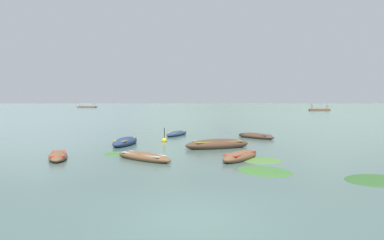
{
  "coord_description": "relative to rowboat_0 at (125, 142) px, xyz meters",
  "views": [
    {
      "loc": [
        -0.07,
        -8.83,
        3.08
      ],
      "look_at": [
        0.31,
        31.1,
        0.98
      ],
      "focal_mm": 31.35,
      "sensor_mm": 36.0,
      "label": 1
    }
  ],
  "objects": [
    {
      "name": "mountain_2",
      "position": [
        -136.84,
        2252.02,
        251.07
      ],
      "size": [
        1249.97,
        1249.97,
        502.57
      ],
      "primitive_type": "cone",
      "color": "slate",
      "rests_on": "ground"
    },
    {
      "name": "rowboat_1",
      "position": [
        7.38,
        -6.46,
        -0.03
      ],
      "size": [
        2.81,
        3.28,
        0.6
      ],
      "color": "brown",
      "rests_on": "ground"
    },
    {
      "name": "rowboat_5",
      "position": [
        6.56,
        -1.8,
        0.03
      ],
      "size": [
        4.76,
        2.75,
        0.77
      ],
      "color": "#4C3323",
      "rests_on": "ground"
    },
    {
      "name": "mountain_3",
      "position": [
        963.6,
        2276.04,
        264.06
      ],
      "size": [
        2300.59,
        2300.59,
        528.55
      ],
      "primitive_type": "cone",
      "color": "slate",
      "rests_on": "ground"
    },
    {
      "name": "weed_patch_3",
      "position": [
        12.05,
        -11.26,
        -0.21
      ],
      "size": [
        3.31,
        3.12,
        0.14
      ],
      "primitive_type": "ellipsoid",
      "rotation": [
        0.0,
        0.0,
        0.49
      ],
      "color": "#2D5628",
      "rests_on": "ground"
    },
    {
      "name": "ground_plane",
      "position": [
        4.69,
        1484.55,
        -0.21
      ],
      "size": [
        6000.0,
        6000.0,
        0.0
      ],
      "primitive_type": "plane",
      "color": "#425B56"
    },
    {
      "name": "weed_patch_1",
      "position": [
        8.0,
        -9.45,
        -0.21
      ],
      "size": [
        3.26,
        3.41,
        0.14
      ],
      "primitive_type": "ellipsoid",
      "rotation": [
        0.0,
        0.0,
        2.18
      ],
      "color": "#38662D",
      "rests_on": "ground"
    },
    {
      "name": "mooring_buoy",
      "position": [
        2.7,
        1.97,
        -0.11
      ],
      "size": [
        0.41,
        0.41,
        1.2
      ],
      "color": "yellow",
      "rests_on": "ground"
    },
    {
      "name": "rowboat_3",
      "position": [
        -2.52,
        -6.07,
        -0.06
      ],
      "size": [
        1.93,
        3.34,
        0.49
      ],
      "color": "brown",
      "rests_on": "ground"
    },
    {
      "name": "weed_patch_0",
      "position": [
        8.46,
        -6.62,
        -0.21
      ],
      "size": [
        3.03,
        3.08,
        0.14
      ],
      "primitive_type": "ellipsoid",
      "rotation": [
        0.0,
        0.0,
        2.13
      ],
      "color": "#477033",
      "rests_on": "ground"
    },
    {
      "name": "weed_patch_2",
      "position": [
        0.38,
        -4.33,
        -0.21
      ],
      "size": [
        1.77,
        1.86,
        0.14
      ],
      "primitive_type": "ellipsoid",
      "rotation": [
        0.0,
        0.0,
        0.04
      ],
      "color": "#38662D",
      "rests_on": "ground"
    },
    {
      "name": "ferry_1",
      "position": [
        52.72,
        98.45,
        0.23
      ],
      "size": [
        7.47,
        3.08,
        2.54
      ],
      "color": "brown",
      "rests_on": "ground"
    },
    {
      "name": "mountain_1",
      "position": [
        -889.04,
        1964.57,
        238.46
      ],
      "size": [
        2031.09,
        2031.09,
        477.34
      ],
      "primitive_type": "cone",
      "color": "slate",
      "rests_on": "ground"
    },
    {
      "name": "rowboat_4",
      "position": [
        2.2,
        -6.43,
        -0.05
      ],
      "size": [
        3.65,
        3.26,
        0.52
      ],
      "color": "brown",
      "rests_on": "ground"
    },
    {
      "name": "ferry_0",
      "position": [
        -55.68,
        174.9,
        0.23
      ],
      "size": [
        11.24,
        5.99,
        2.54
      ],
      "color": "brown",
      "rests_on": "ground"
    },
    {
      "name": "rowboat_6",
      "position": [
        3.5,
        6.94,
        -0.06
      ],
      "size": [
        2.43,
        4.12,
        0.5
      ],
      "color": "navy",
      "rests_on": "ground"
    },
    {
      "name": "rowboat_0",
      "position": [
        0.0,
        0.0,
        0.0
      ],
      "size": [
        1.81,
        4.11,
        0.69
      ],
      "color": "navy",
      "rests_on": "ground"
    },
    {
      "name": "rowboat_2",
      "position": [
        10.42,
        4.56,
        -0.04
      ],
      "size": [
        3.34,
        3.68,
        0.56
      ],
      "color": "#4C3323",
      "rests_on": "ground"
    }
  ]
}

